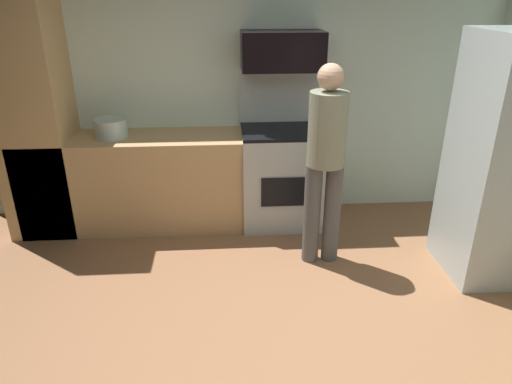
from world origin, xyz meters
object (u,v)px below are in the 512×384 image
Objects in this scene: microwave at (283,51)px; stock_pot at (111,128)px; person_cook at (326,157)px; oven_range at (281,172)px.

microwave is 1.71m from stock_pot.
person_cook is (0.26, -0.86, -0.71)m from microwave.
oven_range is 1.99× the size of microwave.
stock_pot is (-1.58, 0.01, 0.47)m from oven_range.
stock_pot is (-1.58, -0.08, -0.66)m from microwave.
microwave is (0.00, 0.09, 1.14)m from oven_range.
person_cook is 5.63× the size of stock_pot.
oven_range is 1.14m from microwave.
microwave reaches higher than person_cook.
microwave reaches higher than oven_range.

